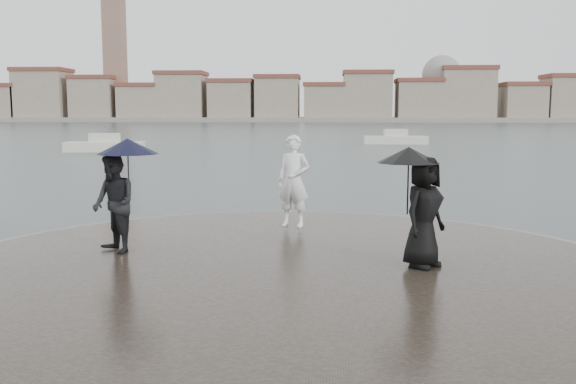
{
  "coord_description": "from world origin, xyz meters",
  "views": [
    {
      "loc": [
        0.68,
        -6.5,
        2.89
      ],
      "look_at": [
        0.0,
        4.8,
        1.45
      ],
      "focal_mm": 40.0,
      "sensor_mm": 36.0,
      "label": 1
    }
  ],
  "objects": [
    {
      "name": "ground",
      "position": [
        0.0,
        0.0,
        0.0
      ],
      "size": [
        400.0,
        400.0,
        0.0
      ],
      "primitive_type": "plane",
      "color": "#2B3835",
      "rests_on": "ground"
    },
    {
      "name": "kerb_ring",
      "position": [
        0.0,
        3.5,
        0.16
      ],
      "size": [
        12.5,
        12.5,
        0.32
      ],
      "primitive_type": "cylinder",
      "color": "gray",
      "rests_on": "ground"
    },
    {
      "name": "quay_tip",
      "position": [
        0.0,
        3.5,
        0.18
      ],
      "size": [
        11.9,
        11.9,
        0.36
      ],
      "primitive_type": "cylinder",
      "color": "#2D261E",
      "rests_on": "ground"
    },
    {
      "name": "statue",
      "position": [
        -0.03,
        7.4,
        1.37
      ],
      "size": [
        0.85,
        0.69,
        2.01
      ],
      "primitive_type": "imported",
      "rotation": [
        0.0,
        0.0,
        -0.32
      ],
      "color": "white",
      "rests_on": "quay_tip"
    },
    {
      "name": "visitor_left",
      "position": [
        -3.04,
        4.61,
        1.5
      ],
      "size": [
        1.34,
        1.19,
        2.04
      ],
      "color": "black",
      "rests_on": "quay_tip"
    },
    {
      "name": "visitor_right",
      "position": [
        2.2,
        3.84,
        1.48
      ],
      "size": [
        1.27,
        1.14,
        1.95
      ],
      "color": "black",
      "rests_on": "quay_tip"
    },
    {
      "name": "far_skyline",
      "position": [
        -6.29,
        160.71,
        5.61
      ],
      "size": [
        260.0,
        20.0,
        37.0
      ],
      "color": "gray",
      "rests_on": "ground"
    },
    {
      "name": "boats",
      "position": [
        -4.17,
        44.05,
        0.38
      ],
      "size": [
        27.32,
        13.78,
        1.5
      ],
      "color": "silver",
      "rests_on": "ground"
    }
  ]
}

